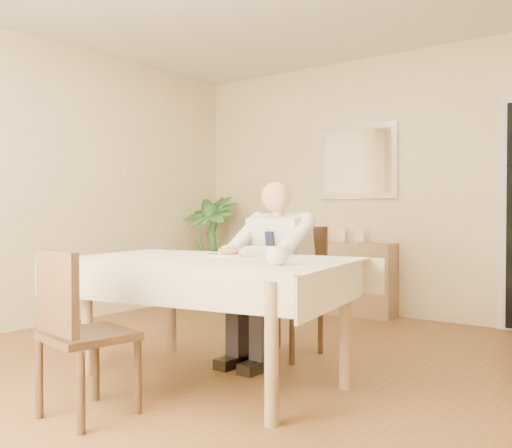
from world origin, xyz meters
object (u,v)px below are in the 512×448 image
Objects in this scene: chair_far at (291,282)px; chair_near at (76,325)px; potted_palm at (210,249)px; coffee_mug at (277,256)px; sideboard at (350,279)px; dining_table at (211,272)px; seated_man at (268,261)px.

chair_near is (-0.10, -1.78, -0.05)m from chair_far.
chair_near is at bearing -58.42° from potted_palm.
sideboard is (-0.98, 2.68, -0.44)m from coffee_mug.
chair_far is 1.78m from chair_near.
chair_near is 3.46m from sideboard.
dining_table reaches higher than sideboard.
coffee_mug is at bearing -51.10° from seated_man.
chair_near is 1.07m from coffee_mug.
potted_palm reaches higher than chair_near.
dining_table is 1.52× the size of seated_man.
dining_table is 0.62m from coffee_mug.
potted_palm is (-1.95, 3.17, 0.13)m from chair_near.
seated_man is at bearing 128.90° from coffee_mug.
coffee_mug is (0.68, 0.76, 0.33)m from chair_near.
dining_table is at bearing 167.20° from coffee_mug.
coffee_mug is at bearing -22.97° from dining_table.
seated_man is 2.02m from sideboard.
seated_man reaches higher than chair_far.
sideboard is at bearing 9.49° from potted_palm.
coffee_mug is 0.10× the size of potted_palm.
chair_far is 2.47m from potted_palm.
sideboard is 1.69m from potted_palm.
chair_far is 0.76× the size of potted_palm.
chair_far is 1.09× the size of chair_near.
sideboard is (-0.39, 1.66, -0.16)m from chair_far.
potted_palm reaches higher than chair_far.
coffee_mug is (0.59, -0.13, 0.13)m from dining_table.
sideboard is (-0.39, 2.55, -0.31)m from dining_table.
chair_near is 6.69× the size of coffee_mug.
sideboard is at bearing 104.93° from chair_near.
chair_far is 0.74× the size of seated_man.
chair_far reaches higher than sideboard.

